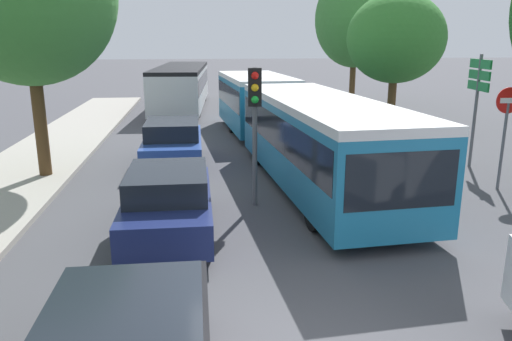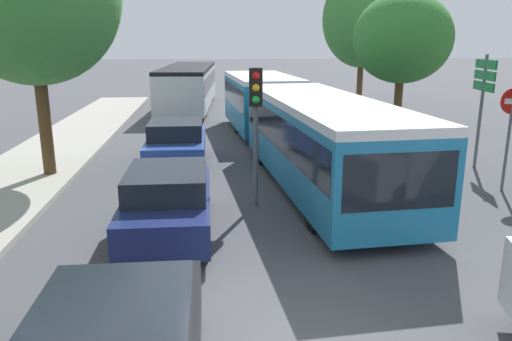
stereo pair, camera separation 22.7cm
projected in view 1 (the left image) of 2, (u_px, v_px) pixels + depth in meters
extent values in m
cube|color=#9E998E|center=(43.00, 157.00, 17.38)|extent=(3.20, 34.98, 0.14)
cube|color=teal|center=(320.00, 143.00, 13.68)|extent=(3.25, 9.60, 2.04)
cube|color=black|center=(320.00, 130.00, 13.59)|extent=(3.24, 9.22, 0.89)
cube|color=silver|center=(321.00, 102.00, 13.39)|extent=(3.25, 9.60, 0.20)
cube|color=teal|center=(256.00, 103.00, 22.15)|extent=(3.02, 6.63, 2.04)
cube|color=black|center=(256.00, 95.00, 22.05)|extent=(3.02, 6.37, 0.89)
cube|color=silver|center=(256.00, 78.00, 21.86)|extent=(3.02, 6.63, 0.20)
cylinder|color=black|center=(276.00, 115.00, 18.62)|extent=(1.94, 1.13, 1.87)
cube|color=black|center=(401.00, 180.00, 9.18)|extent=(2.23, 0.27, 1.09)
cylinder|color=black|center=(406.00, 202.00, 11.22)|extent=(0.37, 1.01, 0.99)
cylinder|color=black|center=(316.00, 208.00, 10.82)|extent=(0.37, 1.01, 0.99)
cylinder|color=black|center=(321.00, 147.00, 16.95)|extent=(0.37, 1.01, 0.99)
cylinder|color=black|center=(260.00, 150.00, 16.54)|extent=(0.37, 1.01, 0.99)
cylinder|color=black|center=(279.00, 120.00, 22.55)|extent=(0.37, 1.01, 0.99)
cylinder|color=black|center=(233.00, 121.00, 22.15)|extent=(0.37, 1.01, 0.99)
cube|color=silver|center=(182.00, 87.00, 29.59)|extent=(3.33, 11.76, 2.02)
cube|color=black|center=(182.00, 81.00, 29.49)|extent=(3.32, 11.19, 0.85)
cube|color=black|center=(181.00, 68.00, 29.30)|extent=(3.33, 11.76, 0.20)
cylinder|color=black|center=(171.00, 93.00, 33.43)|extent=(0.37, 1.03, 1.01)
cylinder|color=black|center=(204.00, 93.00, 33.55)|extent=(0.37, 1.03, 1.01)
cylinder|color=black|center=(156.00, 108.00, 26.37)|extent=(0.37, 1.03, 1.01)
cylinder|color=black|center=(197.00, 108.00, 26.48)|extent=(0.37, 1.03, 1.01)
cube|color=black|center=(124.00, 333.00, 5.05)|extent=(1.61, 2.16, 0.51)
cylinder|color=black|center=(86.00, 333.00, 6.55)|extent=(0.22, 0.63, 0.63)
cylinder|color=black|center=(198.00, 326.00, 6.72)|extent=(0.22, 0.63, 0.63)
cube|color=navy|center=(169.00, 207.00, 10.59)|extent=(1.77, 4.16, 0.67)
cube|color=black|center=(167.00, 182.00, 10.34)|extent=(1.63, 2.18, 0.51)
cylinder|color=black|center=(141.00, 201.00, 11.85)|extent=(0.22, 0.63, 0.63)
cylinder|color=black|center=(203.00, 199.00, 12.02)|extent=(0.22, 0.63, 0.63)
cylinder|color=black|center=(126.00, 246.00, 9.30)|extent=(0.22, 0.63, 0.63)
cylinder|color=black|center=(205.00, 242.00, 9.46)|extent=(0.22, 0.63, 0.63)
cube|color=#284799|center=(173.00, 147.00, 16.40)|extent=(1.84, 4.31, 0.70)
cube|color=black|center=(172.00, 129.00, 16.14)|extent=(1.69, 2.26, 0.53)
cylinder|color=black|center=(154.00, 147.00, 17.71)|extent=(0.23, 0.66, 0.66)
cylinder|color=black|center=(197.00, 146.00, 17.88)|extent=(0.23, 0.66, 0.66)
cylinder|color=black|center=(146.00, 166.00, 15.07)|extent=(0.23, 0.66, 0.66)
cylinder|color=black|center=(197.00, 165.00, 15.24)|extent=(0.23, 0.66, 0.66)
cylinder|color=#56595E|center=(255.00, 139.00, 12.14)|extent=(0.12, 0.12, 3.40)
cube|color=black|center=(255.00, 87.00, 11.82)|extent=(0.34, 0.27, 0.90)
sphere|color=red|center=(255.00, 76.00, 11.60)|extent=(0.18, 0.18, 0.18)
sphere|color=#EAAD14|center=(255.00, 88.00, 11.67)|extent=(0.18, 0.18, 0.18)
sphere|color=green|center=(255.00, 100.00, 11.74)|extent=(0.18, 0.18, 0.18)
cylinder|color=#56595E|center=(503.00, 147.00, 13.59)|extent=(0.08, 0.08, 2.40)
cylinder|color=red|center=(509.00, 100.00, 13.27)|extent=(0.70, 0.03, 0.70)
cube|color=white|center=(509.00, 101.00, 13.25)|extent=(0.50, 0.04, 0.14)
cylinder|color=#56595E|center=(475.00, 112.00, 15.91)|extent=(0.10, 0.10, 3.60)
cube|color=#197A38|center=(481.00, 64.00, 15.52)|extent=(0.20, 1.40, 0.28)
cube|color=#197A38|center=(479.00, 75.00, 15.61)|extent=(0.20, 1.40, 0.28)
cube|color=#197A38|center=(478.00, 86.00, 15.70)|extent=(0.20, 1.40, 0.28)
cylinder|color=#51381E|center=(40.00, 123.00, 14.48)|extent=(0.36, 0.36, 3.39)
ellipsoid|color=#1E561E|center=(37.00, 22.00, 14.07)|extent=(2.93, 2.93, 2.77)
cylinder|color=#51381E|center=(392.00, 100.00, 23.54)|extent=(0.38, 0.38, 2.55)
ellipsoid|color=#33752D|center=(396.00, 38.00, 22.82)|extent=(4.47, 4.47, 4.08)
cylinder|color=#51381E|center=(352.00, 80.00, 31.81)|extent=(0.37, 0.37, 3.02)
ellipsoid|color=#3D7F38|center=(355.00, 19.00, 30.85)|extent=(4.99, 4.99, 5.91)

